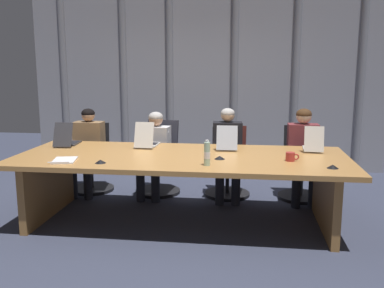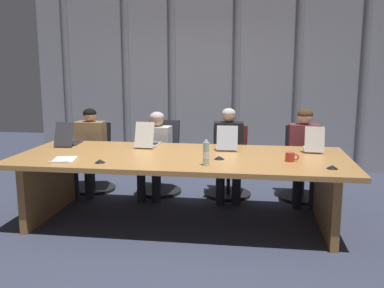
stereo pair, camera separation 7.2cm
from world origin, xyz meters
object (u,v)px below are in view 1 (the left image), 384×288
conference_mic_left_side (220,157)px  spiral_notepad (64,160)px  person_left_end (87,146)px  laptop_left_mid (147,142)px  office_chair_right_mid (301,171)px  laptop_right_mid (313,146)px  office_chair_left_mid (159,166)px  person_left_mid (154,149)px  water_bottle_primary (207,154)px  office_chair_center (228,169)px  office_chair_left_end (92,165)px  laptop_left_end (68,141)px  coffee_mug_near (291,157)px  conference_mic_middle (333,166)px  laptop_center (227,144)px  person_right_mid (303,150)px  conference_mic_right_side (100,161)px  person_center (227,149)px

conference_mic_left_side → spiral_notepad: (-1.57, -0.30, -0.01)m
person_left_end → conference_mic_left_side: size_ratio=10.42×
laptop_left_mid → office_chair_right_mid: size_ratio=0.47×
laptop_right_mid → office_chair_left_mid: bearing=75.7°
person_left_mid → water_bottle_primary: bearing=36.0°
office_chair_center → spiral_notepad: (-1.60, -1.54, 0.42)m
office_chair_left_end → person_left_mid: 0.98m
laptop_left_end → coffee_mug_near: laptop_left_end is taller
office_chair_right_mid → water_bottle_primary: size_ratio=3.69×
coffee_mug_near → laptop_left_end: bearing=167.9°
laptop_right_mid → water_bottle_primary: size_ratio=1.64×
person_left_mid → conference_mic_middle: 2.44m
office_chair_left_mid → office_chair_right_mid: office_chair_left_mid is taller
laptop_center → conference_mic_left_side: size_ratio=3.87×
person_right_mid → conference_mic_middle: person_right_mid is taller
office_chair_right_mid → spiral_notepad: bearing=-60.9°
conference_mic_right_side → spiral_notepad: conference_mic_right_side is taller
conference_mic_right_side → person_left_end: bearing=115.7°
office_chair_right_mid → conference_mic_middle: (0.09, -1.51, 0.43)m
person_left_mid → conference_mic_left_side: 1.44m
person_center → conference_mic_left_side: bearing=-6.3°
person_left_end → person_center: person_center is taller
office_chair_left_mid → conference_mic_middle: size_ratio=8.88×
laptop_left_end → office_chair_left_end: size_ratio=0.51×
person_center → spiral_notepad: bearing=-53.7°
person_center → conference_mic_right_side: person_center is taller
laptop_left_mid → person_left_mid: bearing=4.5°
spiral_notepad → person_left_end: bearing=89.3°
conference_mic_middle → laptop_left_mid: bearing=156.5°
person_left_end → person_left_mid: size_ratio=1.03×
office_chair_left_mid → office_chair_right_mid: 1.90m
person_left_end → conference_mic_middle: person_left_end is taller
laptop_center → spiral_notepad: bearing=116.8°
conference_mic_right_side → laptop_left_mid: bearing=74.5°
coffee_mug_near → person_right_mid: bearing=76.3°
conference_mic_left_side → laptop_center: bearing=85.3°
conference_mic_middle → spiral_notepad: 2.66m
office_chair_left_end → person_left_mid: person_left_mid is taller
office_chair_left_end → conference_mic_left_side: 2.28m
laptop_left_end → person_left_end: bearing=-9.7°
office_chair_right_mid → coffee_mug_near: size_ratio=6.78×
coffee_mug_near → person_left_mid: bearing=146.9°
laptop_left_end → office_chair_left_end: 0.82m
laptop_left_mid → conference_mic_right_side: size_ratio=3.96×
conference_mic_middle → conference_mic_right_side: bearing=-178.3°
laptop_left_end → office_chair_right_mid: bearing=-81.6°
person_right_mid → conference_mic_left_side: size_ratio=10.74×
conference_mic_left_side → conference_mic_middle: (1.09, -0.27, 0.00)m
coffee_mug_near → office_chair_left_end: bearing=154.3°
office_chair_right_mid → conference_mic_left_side: (-1.00, -1.25, 0.43)m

